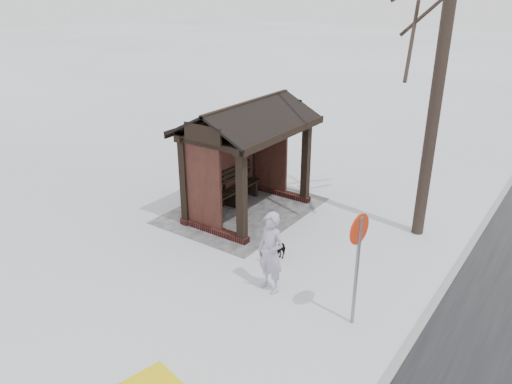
% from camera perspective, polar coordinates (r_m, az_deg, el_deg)
% --- Properties ---
extents(ground, '(120.00, 120.00, 0.00)m').
position_cam_1_polar(ground, '(13.76, -0.86, -2.32)').
color(ground, white).
rests_on(ground, ground).
extents(kerb, '(120.00, 0.15, 0.06)m').
position_cam_1_polar(kerb, '(11.78, 21.61, -8.71)').
color(kerb, gray).
rests_on(kerb, ground).
extents(trampled_patch, '(4.20, 3.20, 0.02)m').
position_cam_1_polar(trampled_patch, '(13.87, -1.53, -2.09)').
color(trampled_patch, '#95959A').
rests_on(trampled_patch, ground).
extents(bus_shelter, '(3.60, 2.40, 3.09)m').
position_cam_1_polar(bus_shelter, '(13.08, -1.48, 6.46)').
color(bus_shelter, black).
rests_on(bus_shelter, ground).
extents(pedestrian, '(0.53, 0.70, 1.73)m').
position_cam_1_polar(pedestrian, '(10.05, 1.70, -6.96)').
color(pedestrian, '#A299B3').
rests_on(pedestrian, ground).
extents(dog, '(0.61, 0.28, 0.51)m').
position_cam_1_polar(dog, '(11.39, 2.26, -6.63)').
color(dog, black).
rests_on(dog, ground).
extents(road_sign, '(0.57, 0.12, 2.23)m').
position_cam_1_polar(road_sign, '(8.92, 11.57, -6.06)').
color(road_sign, slate).
rests_on(road_sign, ground).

